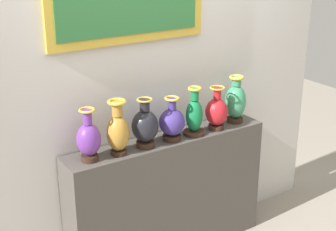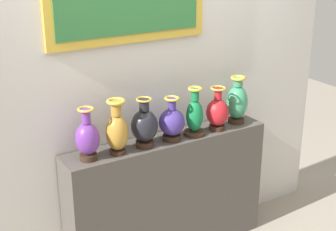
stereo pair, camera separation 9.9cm
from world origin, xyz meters
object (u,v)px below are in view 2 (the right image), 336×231
vase_ochre (117,130)px  vase_onyx (144,126)px  vase_jade (237,102)px  vase_emerald (195,116)px  vase_violet (87,138)px  vase_indigo (172,122)px  vase_crimson (217,112)px

vase_ochre → vase_onyx: vase_ochre is taller
vase_jade → vase_ochre: bearing=-178.1°
vase_onyx → vase_jade: vase_jade is taller
vase_onyx → vase_emerald: bearing=-0.8°
vase_violet → vase_ochre: 0.21m
vase_indigo → vase_crimson: vase_crimson is taller
vase_jade → vase_emerald: bearing=-175.6°
vase_onyx → vase_jade: 0.84m
vase_onyx → vase_emerald: size_ratio=0.97×
vase_jade → vase_crimson: bearing=-169.8°
vase_ochre → vase_emerald: 0.63m
vase_ochre → vase_crimson: vase_ochre is taller
vase_violet → vase_onyx: vase_violet is taller
vase_onyx → vase_indigo: vase_onyx is taller
vase_violet → vase_crimson: vase_violet is taller
vase_onyx → vase_indigo: 0.22m
vase_violet → vase_crimson: (1.04, -0.02, -0.01)m
vase_emerald → vase_crimson: (0.20, -0.01, -0.01)m
vase_indigo → vase_jade: 0.62m
vase_violet → vase_emerald: bearing=-0.9°
vase_indigo → vase_crimson: 0.40m
vase_violet → vase_jade: (1.26, 0.02, 0.02)m
vase_violet → vase_ochre: size_ratio=0.94×
vase_violet → vase_jade: size_ratio=0.96×
vase_indigo → vase_jade: bearing=2.6°
vase_violet → vase_jade: vase_jade is taller
vase_violet → vase_onyx: size_ratio=1.02×
vase_jade → vase_violet: bearing=-179.1°
vase_violet → vase_indigo: vase_violet is taller
vase_violet → vase_ochre: bearing=-4.6°
vase_crimson → vase_ochre: bearing=179.7°
vase_indigo → vase_crimson: (0.40, -0.01, 0.01)m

